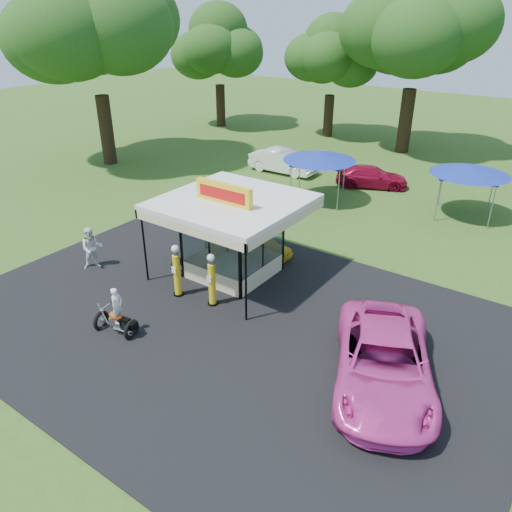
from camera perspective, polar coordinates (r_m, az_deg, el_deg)
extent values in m
plane|color=#37561B|center=(17.16, -7.58, -10.47)|extent=(120.00, 120.00, 0.00)
cube|color=black|center=(18.36, -3.36, -7.40)|extent=(20.00, 14.00, 0.04)
cube|color=white|center=(21.42, -2.56, -1.95)|extent=(3.00, 3.00, 0.06)
cube|color=white|center=(20.05, -2.75, 6.24)|extent=(5.40, 5.40, 0.18)
cube|color=yellow|center=(19.52, -3.69, 7.16)|extent=(2.60, 0.25, 0.80)
cube|color=red|center=(19.42, -3.93, 7.06)|extent=(2.21, 0.02, 0.45)
cylinder|color=black|center=(20.64, -12.63, 1.11)|extent=(0.08, 0.08, 3.20)
cylinder|color=black|center=(17.53, -1.17, -3.05)|extent=(0.08, 0.08, 3.20)
cylinder|color=black|center=(20.07, -8.81, -4.35)|extent=(0.41, 0.41, 0.09)
cylinder|color=yellow|center=(19.63, -8.99, -2.13)|extent=(0.28, 0.28, 1.68)
cylinder|color=silver|center=(19.20, -9.19, 0.31)|extent=(0.19, 0.19, 0.19)
sphere|color=white|center=(19.12, -9.23, 0.81)|extent=(0.30, 0.30, 0.30)
cube|color=white|center=(19.40, -9.39, -1.60)|extent=(0.21, 0.02, 0.28)
cylinder|color=black|center=(19.32, -4.94, -5.44)|extent=(0.41, 0.41, 0.09)
cylinder|color=yellow|center=(18.87, -5.04, -3.19)|extent=(0.28, 0.28, 1.66)
cylinder|color=silver|center=(18.43, -5.16, -0.71)|extent=(0.18, 0.18, 0.18)
sphere|color=white|center=(18.35, -5.18, -0.20)|extent=(0.29, 0.29, 0.29)
cube|color=white|center=(18.63, -5.40, -2.66)|extent=(0.20, 0.02, 0.28)
torus|color=black|center=(18.68, -17.28, -7.04)|extent=(0.27, 0.76, 0.75)
torus|color=black|center=(17.90, -14.05, -8.17)|extent=(0.27, 0.76, 0.75)
cube|color=silver|center=(18.18, -15.65, -7.26)|extent=(0.52, 0.33, 0.27)
ellipsoid|color=#E1500F|center=(18.04, -15.75, -6.61)|extent=(0.57, 0.32, 0.27)
cube|color=black|center=(17.89, -14.96, -7.01)|extent=(0.52, 0.31, 0.09)
cube|color=black|center=(17.79, -14.05, -7.70)|extent=(0.36, 0.35, 0.25)
cylinder|color=silver|center=(18.42, -17.10, -6.32)|extent=(0.39, 0.12, 0.79)
cylinder|color=silver|center=(18.18, -16.92, -5.61)|extent=(0.14, 0.53, 0.04)
sphere|color=silver|center=(18.37, -17.20, -5.96)|extent=(0.14, 0.14, 0.14)
imported|color=white|center=(17.72, -15.60, -5.47)|extent=(0.40, 0.54, 1.33)
torus|color=black|center=(21.30, -8.78, -1.42)|extent=(0.79, 0.64, 0.74)
torus|color=black|center=(21.47, -8.76, -1.17)|extent=(0.80, 0.71, 0.74)
imported|color=yellow|center=(22.79, 0.80, 1.21)|extent=(2.82, 1.13, 0.96)
imported|color=#EC40A9|center=(15.62, 14.38, -11.61)|extent=(5.04, 6.65, 1.68)
imported|color=white|center=(22.62, -18.23, 0.87)|extent=(1.11, 1.16, 1.88)
imported|color=white|center=(34.59, 3.11, 10.77)|extent=(4.79, 1.82, 1.56)
imported|color=maroon|center=(32.55, 13.07, 8.82)|extent=(4.80, 3.49, 1.29)
cylinder|color=gray|center=(31.18, 6.13, 9.56)|extent=(0.06, 0.06, 2.31)
cylinder|color=gray|center=(30.02, 10.62, 8.57)|extent=(0.06, 0.06, 2.31)
cylinder|color=gray|center=(28.97, 3.46, 8.32)|extent=(0.06, 0.06, 2.31)
cylinder|color=gray|center=(27.73, 8.18, 7.23)|extent=(0.06, 0.06, 2.31)
cube|color=#172C9A|center=(29.09, 7.24, 10.73)|extent=(2.88, 2.88, 0.12)
cone|color=#172C9A|center=(29.01, 7.27, 11.29)|extent=(4.15, 4.15, 0.48)
cylinder|color=gray|center=(30.64, 21.04, 7.55)|extent=(0.06, 0.06, 2.26)
cylinder|color=gray|center=(30.16, 25.79, 6.36)|extent=(0.06, 0.06, 2.26)
cylinder|color=gray|center=(28.22, 19.54, 6.23)|extent=(0.06, 0.06, 2.26)
cylinder|color=gray|center=(27.70, 24.67, 4.92)|extent=(0.06, 0.06, 2.26)
cube|color=#172C9A|center=(28.80, 23.19, 8.51)|extent=(2.82, 2.82, 0.11)
cone|color=#172C9A|center=(28.72, 23.29, 9.06)|extent=(4.07, 4.07, 0.47)
cylinder|color=black|center=(48.80, -4.06, 16.77)|extent=(0.84, 0.84, 3.72)
ellipsoid|color=#1B4F16|center=(48.20, -4.26, 22.40)|extent=(8.80, 8.80, 7.54)
cylinder|color=black|center=(45.10, 8.28, 15.58)|extent=(0.82, 0.82, 3.47)
ellipsoid|color=#1B4F16|center=(44.47, 8.68, 21.16)|extent=(8.04, 8.04, 6.90)
cylinder|color=black|center=(41.08, 16.72, 14.56)|extent=(1.01, 1.01, 4.72)
ellipsoid|color=#1B4F16|center=(40.34, 17.96, 23.07)|extent=(11.34, 11.34, 9.72)
cylinder|color=black|center=(37.87, -16.73, 13.62)|extent=(0.95, 0.95, 4.76)
ellipsoid|color=#1B4F16|center=(37.06, -18.14, 23.32)|extent=(12.21, 12.21, 10.46)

